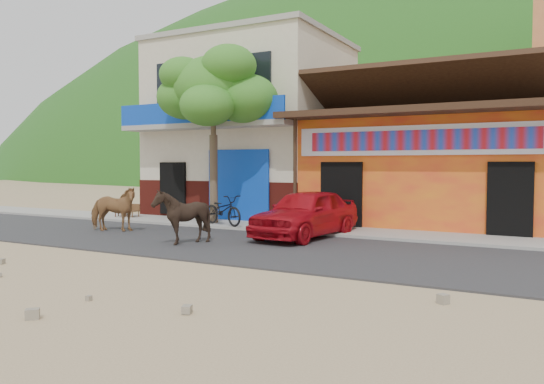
{
  "coord_description": "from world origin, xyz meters",
  "views": [
    {
      "loc": [
        5.77,
        -9.17,
        2.12
      ],
      "look_at": [
        -0.81,
        3.0,
        1.4
      ],
      "focal_mm": 35.0,
      "sensor_mm": 36.0,
      "label": 1
    }
  ],
  "objects": [
    {
      "name": "red_car",
      "position": [
        -0.55,
        4.54,
        0.73
      ],
      "size": [
        2.07,
        4.22,
        1.39
      ],
      "primitive_type": "imported",
      "rotation": [
        0.0,
        0.0,
        -0.11
      ],
      "color": "#AB0C17",
      "rests_on": "road"
    },
    {
      "name": "road",
      "position": [
        0.0,
        2.5,
        0.02
      ],
      "size": [
        60.0,
        5.0,
        0.04
      ],
      "primitive_type": "cube",
      "color": "#28282B",
      "rests_on": "ground"
    },
    {
      "name": "scooter",
      "position": [
        -3.92,
        5.35,
        0.62
      ],
      "size": [
        2.01,
        1.28,
        1.0
      ],
      "primitive_type": "imported",
      "rotation": [
        0.0,
        0.0,
        1.22
      ],
      "color": "black",
      "rests_on": "sidewalk"
    },
    {
      "name": "sidewalk",
      "position": [
        0.0,
        6.0,
        0.06
      ],
      "size": [
        60.0,
        2.0,
        0.12
      ],
      "primitive_type": "cube",
      "color": "gray",
      "rests_on": "ground"
    },
    {
      "name": "cafe_chair_right",
      "position": [
        -8.52,
        6.01,
        0.58
      ],
      "size": [
        0.43,
        0.43,
        0.91
      ],
      "primitive_type": null,
      "rotation": [
        0.0,
        0.0,
        -0.01
      ],
      "color": "#4B2619",
      "rests_on": "sidewalk"
    },
    {
      "name": "cow_dark",
      "position": [
        -2.84,
        1.8,
        0.77
      ],
      "size": [
        1.67,
        1.6,
        1.45
      ],
      "primitive_type": "imported",
      "rotation": [
        0.0,
        0.0,
        -1.16
      ],
      "color": "black",
      "rests_on": "road"
    },
    {
      "name": "cow_tan",
      "position": [
        -6.39,
        2.9,
        0.74
      ],
      "size": [
        1.8,
        1.22,
        1.39
      ],
      "primitive_type": "imported",
      "rotation": [
        0.0,
        0.0,
        1.88
      ],
      "color": "#97683C",
      "rests_on": "road"
    },
    {
      "name": "dance_club",
      "position": [
        2.0,
        10.0,
        1.8
      ],
      "size": [
        8.0,
        6.0,
        3.6
      ],
      "primitive_type": "cube",
      "color": "orange",
      "rests_on": "ground"
    },
    {
      "name": "ground",
      "position": [
        0.0,
        0.0,
        0.0
      ],
      "size": [
        120.0,
        120.0,
        0.0
      ],
      "primitive_type": "plane",
      "color": "#9E825B",
      "rests_on": "ground"
    },
    {
      "name": "hillside",
      "position": [
        0.0,
        70.0,
        12.0
      ],
      "size": [
        100.0,
        40.0,
        24.0
      ],
      "primitive_type": "ellipsoid",
      "color": "#194C14",
      "rests_on": "ground"
    },
    {
      "name": "cafe_chair_left",
      "position": [
        -9.0,
        5.9,
        0.53
      ],
      "size": [
        0.51,
        0.51,
        0.82
      ],
      "primitive_type": null,
      "rotation": [
        0.0,
        0.0,
        0.42
      ],
      "color": "#452417",
      "rests_on": "sidewalk"
    },
    {
      "name": "tree",
      "position": [
        -4.6,
        5.8,
        3.12
      ],
      "size": [
        3.0,
        3.0,
        6.0
      ],
      "primitive_type": null,
      "color": "#2D721E",
      "rests_on": "sidewalk"
    },
    {
      "name": "cafe_building",
      "position": [
        -5.5,
        10.0,
        3.5
      ],
      "size": [
        7.0,
        6.0,
        7.0
      ],
      "primitive_type": "cube",
      "color": "beige",
      "rests_on": "ground"
    }
  ]
}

